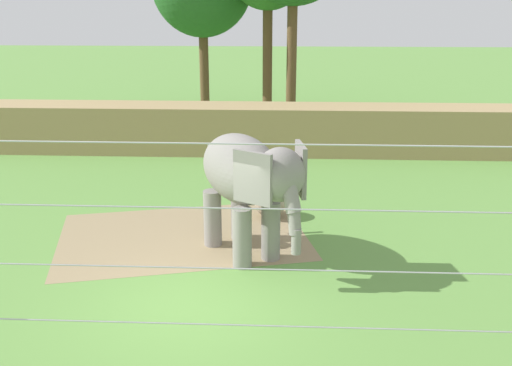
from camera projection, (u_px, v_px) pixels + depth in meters
The scene contains 6 objects.
ground_plane at pixel (192, 303), 11.12m from camera, with size 120.00×120.00×0.00m, color #609342.
dirt_patch at pixel (183, 236), 14.23m from camera, with size 5.87×3.99×0.01m, color #937F5B.
embankment_wall at pixel (238, 129), 21.69m from camera, with size 36.00×1.80×1.75m, color tan.
elephant at pixel (247, 178), 12.58m from camera, with size 2.81×3.34×2.78m.
enrichment_ball at pixel (270, 201), 15.35m from camera, with size 0.85×0.85×0.85m, color gray.
cable_fence at pixel (148, 286), 7.40m from camera, with size 10.68×0.22×4.10m.
Camera 1 is at (1.69, -9.83, 5.56)m, focal length 41.05 mm.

